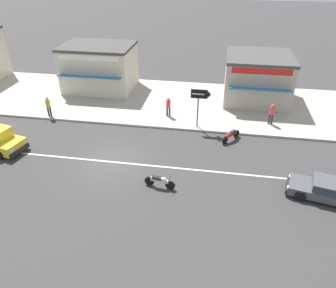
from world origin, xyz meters
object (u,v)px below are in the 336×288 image
(shopfront_mid_block, at_px, (257,77))
(shopfront_far_kios, at_px, (100,67))
(motorcycle_1, at_px, (231,135))
(pedestrian_by_shop, at_px, (48,105))
(hatchback_dark_grey_2, at_px, (326,189))
(pedestrian_far_end, at_px, (272,112))
(pedestrian_mid_kerb, at_px, (168,105))
(motorcycle_0, at_px, (160,181))
(arrow_signboard, at_px, (206,96))

(shopfront_mid_block, bearing_deg, shopfront_far_kios, 179.36)
(motorcycle_1, bearing_deg, pedestrian_by_shop, 174.68)
(hatchback_dark_grey_2, distance_m, pedestrian_far_end, 8.56)
(pedestrian_by_shop, height_order, shopfront_mid_block, shopfront_mid_block)
(pedestrian_far_end, bearing_deg, shopfront_mid_block, 100.67)
(hatchback_dark_grey_2, bearing_deg, pedestrian_mid_kerb, 140.29)
(hatchback_dark_grey_2, xyz_separation_m, motorcycle_0, (-9.07, -0.60, -0.17))
(hatchback_dark_grey_2, distance_m, pedestrian_by_shop, 20.66)
(pedestrian_mid_kerb, relative_size, shopfront_far_kios, 0.25)
(pedestrian_by_shop, bearing_deg, hatchback_dark_grey_2, -19.22)
(shopfront_far_kios, bearing_deg, pedestrian_by_shop, -107.60)
(motorcycle_0, height_order, arrow_signboard, arrow_signboard)
(pedestrian_by_shop, bearing_deg, shopfront_mid_block, 21.10)
(motorcycle_1, bearing_deg, shopfront_mid_block, 74.91)
(arrow_signboard, relative_size, shopfront_mid_block, 0.48)
(arrow_signboard, bearing_deg, shopfront_mid_block, 57.09)
(motorcycle_1, relative_size, shopfront_mid_block, 0.25)
(pedestrian_mid_kerb, bearing_deg, arrow_signboard, -26.37)
(shopfront_mid_block, bearing_deg, pedestrian_by_shop, -158.90)
(motorcycle_1, distance_m, pedestrian_mid_kerb, 5.80)
(pedestrian_by_shop, xyz_separation_m, pedestrian_far_end, (17.39, 1.48, 0.01))
(arrow_signboard, relative_size, shopfront_far_kios, 0.47)
(pedestrian_far_end, relative_size, shopfront_mid_block, 0.27)
(hatchback_dark_grey_2, bearing_deg, pedestrian_by_shop, 160.78)
(pedestrian_far_end, height_order, shopfront_mid_block, shopfront_mid_block)
(motorcycle_1, xyz_separation_m, shopfront_mid_block, (2.07, 7.70, 1.70))
(motorcycle_0, xyz_separation_m, pedestrian_mid_kerb, (-1.01, 8.97, 0.64))
(hatchback_dark_grey_2, bearing_deg, pedestrian_far_end, 104.34)
(motorcycle_0, xyz_separation_m, pedestrian_far_end, (6.96, 8.87, 0.70))
(pedestrian_mid_kerb, height_order, pedestrian_far_end, pedestrian_far_end)
(pedestrian_mid_kerb, bearing_deg, pedestrian_far_end, -0.70)
(pedestrian_by_shop, bearing_deg, arrow_signboard, 0.42)
(motorcycle_0, distance_m, pedestrian_by_shop, 12.80)
(motorcycle_1, distance_m, shopfront_far_kios, 14.73)
(motorcycle_0, relative_size, pedestrian_mid_kerb, 1.15)
(shopfront_mid_block, height_order, shopfront_far_kios, shopfront_far_kios)
(motorcycle_0, xyz_separation_m, pedestrian_by_shop, (-10.43, 7.39, 0.69))
(hatchback_dark_grey_2, bearing_deg, shopfront_mid_block, 102.99)
(arrow_signboard, height_order, shopfront_far_kios, shopfront_far_kios)
(pedestrian_far_end, relative_size, shopfront_far_kios, 0.26)
(motorcycle_1, xyz_separation_m, pedestrian_by_shop, (-14.39, 1.34, 0.68))
(motorcycle_1, relative_size, pedestrian_far_end, 0.94)
(pedestrian_mid_kerb, xyz_separation_m, pedestrian_far_end, (7.96, -0.10, 0.06))
(shopfront_mid_block, relative_size, shopfront_far_kios, 0.98)
(hatchback_dark_grey_2, height_order, motorcycle_1, hatchback_dark_grey_2)
(hatchback_dark_grey_2, xyz_separation_m, shopfront_mid_block, (-3.03, 13.15, 1.54))
(motorcycle_0, distance_m, motorcycle_1, 7.24)
(motorcycle_0, relative_size, arrow_signboard, 0.60)
(pedestrian_far_end, distance_m, shopfront_far_kios, 16.16)
(hatchback_dark_grey_2, bearing_deg, motorcycle_0, -176.24)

